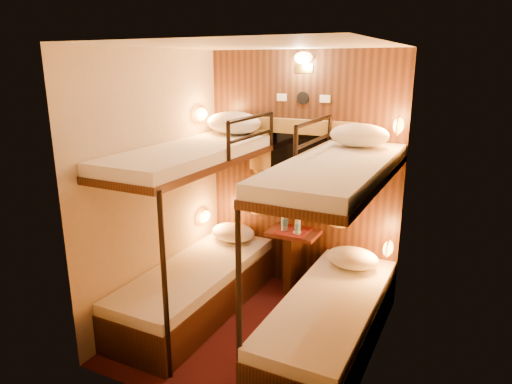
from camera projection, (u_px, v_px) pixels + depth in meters
The scene contains 22 objects.
floor at pixel (255, 331), 4.01m from camera, with size 2.10×2.10×0.00m, color #370F0F.
ceiling at pixel (255, 45), 3.36m from camera, with size 2.10×2.10×0.00m, color silver.
wall_back at pixel (302, 174), 4.59m from camera, with size 2.40×2.40×0.00m, color #C6B293.
wall_front at pixel (178, 245), 2.79m from camera, with size 2.40×2.40×0.00m, color #C6B293.
wall_left at pixel (157, 186), 4.12m from camera, with size 2.40×2.40×0.00m, color #C6B293.
wall_right at pixel (380, 219), 3.26m from camera, with size 2.40×2.40×0.00m, color #C6B293.
back_panel at pixel (302, 174), 4.58m from camera, with size 2.00×0.03×2.40m, color black.
bunk_left at pixel (196, 256), 4.20m from camera, with size 0.72×1.90×1.82m.
bunk_right at pixel (331, 285), 3.64m from camera, with size 0.72×1.90×1.82m.
window at pixel (300, 176), 4.56m from camera, with size 1.00×0.12×0.79m.
curtains at pixel (299, 169), 4.51m from camera, with size 1.10×0.22×1.00m.
back_fixtures at pixel (303, 66), 4.26m from camera, with size 0.54×0.09×0.48m.
reading_lamps at pixel (289, 177), 4.28m from camera, with size 2.00×0.20×1.25m.
table at pixel (293, 253), 4.63m from camera, with size 0.50×0.34×0.66m.
bottle_left at pixel (285, 221), 4.55m from camera, with size 0.07×0.07×0.25m.
bottle_right at pixel (298, 225), 4.46m from camera, with size 0.06×0.06×0.21m.
sachet_a at pixel (297, 232), 4.52m from camera, with size 0.08×0.06×0.01m, color silver.
sachet_b at pixel (298, 230), 4.58m from camera, with size 0.06×0.05×0.00m, color silver.
pillow_lower_left at pixel (233, 232), 4.81m from camera, with size 0.48×0.34×0.19m, color white.
pillow_lower_right at pixel (352, 258), 4.17m from camera, with size 0.48×0.34×0.19m, color white.
pillow_upper_left at pixel (234, 123), 4.53m from camera, with size 0.57×0.41×0.22m, color white.
pillow_upper_right at pixel (359, 135), 3.84m from camera, with size 0.50×0.36×0.20m, color white.
Camera 1 is at (1.59, -3.15, 2.27)m, focal length 32.00 mm.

